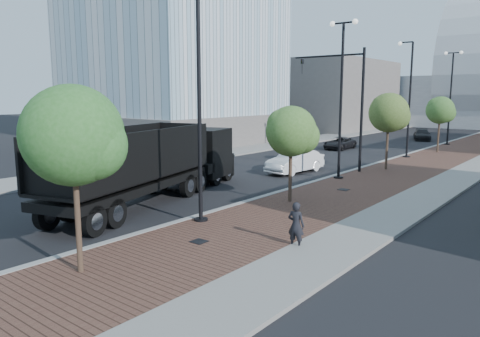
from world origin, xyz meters
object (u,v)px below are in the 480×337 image
Objects in this scene: dump_truck at (173,164)px; white_sedan at (295,161)px; pedestrian at (296,225)px; dark_car_mid at (340,143)px.

dump_truck reaches higher than white_sedan.
white_sedan is 2.89× the size of pedestrian.
pedestrian reaches higher than dark_car_mid.
dump_truck is 3.01× the size of white_sedan.
white_sedan is 14.40m from dark_car_mid.
white_sedan reaches higher than dark_car_mid.
dark_car_mid is (-2.16, 23.35, -0.95)m from dump_truck.
pedestrian is at bearing -36.03° from dump_truck.
white_sedan is 1.12× the size of dark_car_mid.
dark_car_mid is at bearing 109.48° from white_sedan.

